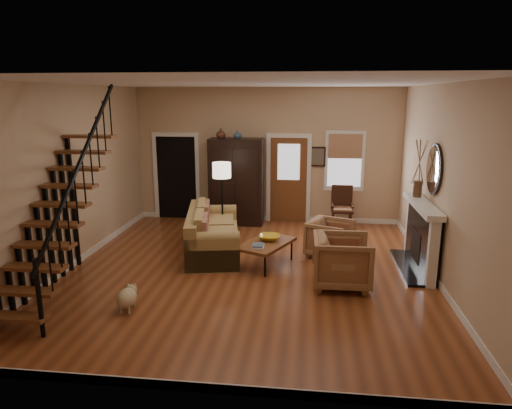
# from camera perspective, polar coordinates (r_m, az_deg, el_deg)

# --- Properties ---
(room) EXTENTS (7.00, 7.33, 3.30)m
(room) POSITION_cam_1_polar(r_m,az_deg,el_deg) (9.68, -2.09, 3.99)
(room) COLOR brown
(room) RESTS_ON ground
(staircase) EXTENTS (0.94, 2.80, 3.20)m
(staircase) POSITION_cam_1_polar(r_m,az_deg,el_deg) (7.58, -23.79, 0.93)
(staircase) COLOR brown
(staircase) RESTS_ON ground
(fireplace) EXTENTS (0.33, 1.95, 2.30)m
(fireplace) POSITION_cam_1_polar(r_m,az_deg,el_deg) (8.76, 20.20, -3.01)
(fireplace) COLOR black
(fireplace) RESTS_ON ground
(armoire) EXTENTS (1.30, 0.60, 2.10)m
(armoire) POSITION_cam_1_polar(r_m,az_deg,el_deg) (11.15, -2.44, 2.87)
(armoire) COLOR black
(armoire) RESTS_ON ground
(vase_a) EXTENTS (0.24, 0.24, 0.25)m
(vase_a) POSITION_cam_1_polar(r_m,az_deg,el_deg) (10.96, -4.41, 8.86)
(vase_a) COLOR #4C2619
(vase_a) RESTS_ON armoire
(vase_b) EXTENTS (0.20, 0.20, 0.21)m
(vase_b) POSITION_cam_1_polar(r_m,az_deg,el_deg) (10.89, -2.32, 8.76)
(vase_b) COLOR #334C60
(vase_b) RESTS_ON armoire
(sofa) EXTENTS (1.39, 2.43, 0.85)m
(sofa) POSITION_cam_1_polar(r_m,az_deg,el_deg) (9.19, -5.37, -3.49)
(sofa) COLOR #A08048
(sofa) RESTS_ON ground
(coffee_table) EXTENTS (1.11, 1.34, 0.45)m
(coffee_table) POSITION_cam_1_polar(r_m,az_deg,el_deg) (8.55, 1.28, -6.17)
(coffee_table) COLOR brown
(coffee_table) RESTS_ON ground
(bowl) EXTENTS (0.40, 0.40, 0.10)m
(bowl) POSITION_cam_1_polar(r_m,az_deg,el_deg) (8.60, 1.72, -4.14)
(bowl) COLOR gold
(bowl) RESTS_ON coffee_table
(books) EXTENTS (0.21, 0.29, 0.05)m
(books) POSITION_cam_1_polar(r_m,az_deg,el_deg) (8.20, 0.25, -5.19)
(books) COLOR beige
(books) RESTS_ON coffee_table
(armchair_left) EXTENTS (0.96, 0.94, 0.86)m
(armchair_left) POSITION_cam_1_polar(r_m,az_deg,el_deg) (7.72, 10.72, -6.97)
(armchair_left) COLOR brown
(armchair_left) RESTS_ON ground
(armchair_right) EXTENTS (1.04, 1.03, 0.73)m
(armchair_right) POSITION_cam_1_polar(r_m,az_deg,el_deg) (9.10, 9.22, -4.18)
(armchair_right) COLOR brown
(armchair_right) RESTS_ON ground
(floor_lamp) EXTENTS (0.47, 0.47, 1.72)m
(floor_lamp) POSITION_cam_1_polar(r_m,az_deg,el_deg) (9.87, -4.24, 0.31)
(floor_lamp) COLOR black
(floor_lamp) RESTS_ON ground
(side_chair) EXTENTS (0.54, 0.54, 1.02)m
(side_chair) POSITION_cam_1_polar(r_m,az_deg,el_deg) (10.96, 10.70, -0.42)
(side_chair) COLOR #361B11
(side_chair) RESTS_ON ground
(dog) EXTENTS (0.30, 0.48, 0.34)m
(dog) POSITION_cam_1_polar(r_m,az_deg,el_deg) (7.12, -15.85, -11.34)
(dog) COLOR #CCB98B
(dog) RESTS_ON ground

